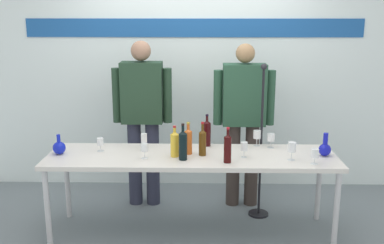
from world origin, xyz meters
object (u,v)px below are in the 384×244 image
at_px(wine_bottle_2, 228,147).
at_px(wine_glass_left_1, 144,138).
at_px(decanter_blue_left, 59,148).
at_px(wine_bottle_1, 175,143).
at_px(decanter_blue_right, 325,149).
at_px(wine_glass_right_1, 271,138).
at_px(microphone_stand, 260,167).
at_px(wine_glass_left_0, 144,148).
at_px(wine_bottle_0, 183,145).
at_px(wine_glass_right_0, 315,154).
at_px(presenter_left, 143,113).
at_px(wine_glass_right_4, 292,147).
at_px(wine_bottle_4, 207,132).
at_px(wine_glass_right_2, 257,135).
at_px(wine_bottle_3, 188,140).
at_px(wine_glass_right_3, 244,147).
at_px(display_table, 192,161).
at_px(presenter_right, 244,115).
at_px(wine_glass_left_2, 100,142).
at_px(wine_bottle_5, 202,142).

height_order(wine_bottle_2, wine_glass_left_1, wine_bottle_2).
bearing_deg(decanter_blue_left, wine_bottle_1, -2.35).
bearing_deg(decanter_blue_right, wine_glass_right_1, 151.96).
bearing_deg(microphone_stand, wine_glass_left_0, -155.76).
relative_size(wine_bottle_0, wine_glass_right_0, 2.42).
relative_size(presenter_left, wine_glass_right_4, 10.68).
relative_size(decanter_blue_right, wine_glass_left_0, 1.56).
bearing_deg(wine_bottle_4, microphone_stand, 10.53).
distance_m(wine_glass_left_1, wine_glass_right_2, 1.07).
bearing_deg(wine_glass_right_4, wine_glass_left_1, 167.49).
xyz_separation_m(wine_bottle_3, wine_glass_right_4, (0.89, -0.16, -0.01)).
relative_size(wine_glass_right_3, wine_glass_right_4, 0.86).
relative_size(display_table, presenter_right, 1.52).
distance_m(wine_bottle_1, wine_glass_left_0, 0.27).
relative_size(wine_glass_left_2, wine_glass_right_1, 0.92).
bearing_deg(microphone_stand, wine_glass_left_2, -169.20).
height_order(wine_bottle_1, wine_glass_left_2, wine_bottle_1).
bearing_deg(decanter_blue_left, wine_glass_right_1, 6.98).
bearing_deg(wine_glass_left_0, wine_glass_right_1, 16.40).
bearing_deg(wine_glass_left_2, decanter_blue_right, -2.72).
relative_size(wine_bottle_3, wine_bottle_5, 0.96).
bearing_deg(wine_glass_right_3, wine_glass_left_2, 173.38).
xyz_separation_m(wine_glass_left_0, wine_glass_right_0, (1.45, -0.12, -0.00)).
height_order(decanter_blue_right, wine_glass_right_0, decanter_blue_right).
relative_size(wine_bottle_4, wine_glass_left_1, 2.06).
bearing_deg(presenter_left, wine_glass_right_3, -35.69).
relative_size(wine_bottle_2, wine_glass_right_1, 2.26).
bearing_deg(wine_bottle_2, wine_glass_right_2, 57.90).
bearing_deg(wine_glass_right_2, wine_bottle_4, -178.91).
distance_m(presenter_left, microphone_stand, 1.30).
bearing_deg(wine_glass_right_3, wine_glass_right_0, -16.37).
height_order(wine_glass_right_2, wine_glass_right_3, wine_glass_right_2).
distance_m(wine_glass_right_2, microphone_stand, 0.37).
height_order(decanter_blue_right, wine_bottle_0, wine_bottle_0).
height_order(wine_glass_left_2, microphone_stand, microphone_stand).
relative_size(presenter_left, wine_glass_right_2, 11.40).
height_order(display_table, decanter_blue_right, decanter_blue_right).
relative_size(decanter_blue_right, presenter_left, 0.12).
bearing_deg(microphone_stand, wine_bottle_1, -152.44).
distance_m(decanter_blue_left, wine_bottle_3, 1.16).
bearing_deg(presenter_right, presenter_left, -180.00).
bearing_deg(wine_glass_left_2, wine_bottle_0, -16.48).
xyz_separation_m(wine_bottle_3, wine_bottle_4, (0.17, 0.25, 0.01)).
xyz_separation_m(wine_bottle_1, wine_glass_right_0, (1.19, -0.18, -0.03)).
xyz_separation_m(wine_glass_right_3, wine_glass_right_4, (0.40, -0.07, 0.02)).
bearing_deg(wine_glass_left_0, wine_glass_left_2, 155.32).
xyz_separation_m(wine_bottle_0, wine_glass_left_2, (-0.77, 0.23, -0.05)).
distance_m(wine_bottle_1, wine_glass_right_3, 0.61).
height_order(wine_glass_right_0, wine_glass_right_2, wine_glass_right_2).
relative_size(wine_glass_left_0, wine_glass_right_1, 0.99).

